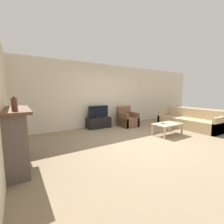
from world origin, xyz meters
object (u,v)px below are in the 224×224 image
object	(u,v)px
fireplace	(16,138)
mantel_vase_left	(14,104)
mantel_clock	(15,104)
tv_stand	(99,123)
remote	(163,123)
tv	(98,112)
coffee_table	(167,125)
armchair	(127,120)
couch	(188,122)

from	to	relation	value
fireplace	mantel_vase_left	bearing A→B (deg)	-87.86
fireplace	mantel_clock	xyz separation A→B (m)	(0.02, 0.15, 0.65)
tv_stand	mantel_vase_left	bearing A→B (deg)	-138.48
fireplace	remote	xyz separation A→B (m)	(4.31, -0.07, -0.19)
tv	coffee_table	world-z (taller)	tv
mantel_clock	mantel_vase_left	bearing A→B (deg)	-90.07
mantel_clock	armchair	xyz separation A→B (m)	(4.12, 1.56, -0.97)
mantel_vase_left	couch	size ratio (longest dim) A/B	0.10
tv	couch	bearing A→B (deg)	-33.39
fireplace	couch	world-z (taller)	fireplace
coffee_table	remote	size ratio (longest dim) A/B	6.61
mantel_clock	tv_stand	world-z (taller)	mantel_clock
coffee_table	armchair	bearing A→B (deg)	100.17
coffee_table	tv	bearing A→B (deg)	124.44
couch	tv_stand	bearing A→B (deg)	146.59
mantel_clock	coffee_table	distance (m)	4.55
mantel_clock	tv	size ratio (longest dim) A/B	0.17
mantel_clock	couch	distance (m)	6.13
mantel_vase_left	coffee_table	bearing A→B (deg)	4.07
mantel_clock	tv_stand	xyz separation A→B (m)	(2.90, 1.97, -1.03)
armchair	remote	bearing A→B (deg)	-84.52
mantel_vase_left	armchair	bearing A→B (deg)	27.71
armchair	mantel_clock	bearing A→B (deg)	-159.24
tv	fireplace	bearing A→B (deg)	-144.06
mantel_vase_left	couch	distance (m)	6.15
mantel_vase_left	remote	size ratio (longest dim) A/B	1.59
fireplace	mantel_vase_left	size ratio (longest dim) A/B	6.13
fireplace	tv	xyz separation A→B (m)	(2.92, 2.12, 0.07)
mantel_clock	remote	xyz separation A→B (m)	(4.29, -0.22, -0.84)
mantel_clock	tv_stand	bearing A→B (deg)	34.15
tv_stand	coffee_table	xyz separation A→B (m)	(1.54, -2.25, 0.13)
tv	coffee_table	xyz separation A→B (m)	(1.54, -2.25, -0.32)
mantel_clock	couch	world-z (taller)	mantel_clock
tv	remote	world-z (taller)	tv
couch	mantel_vase_left	bearing A→B (deg)	-175.29
fireplace	mantel_clock	distance (m)	0.67
fireplace	armchair	distance (m)	4.49
fireplace	mantel_clock	world-z (taller)	mantel_clock
mantel_vase_left	coffee_table	distance (m)	4.56
tv_stand	armchair	distance (m)	1.28
tv	tv_stand	bearing A→B (deg)	90.00
tv_stand	coffee_table	size ratio (longest dim) A/B	0.98
mantel_clock	coffee_table	bearing A→B (deg)	-3.67
couch	tv	bearing A→B (deg)	146.61
tv_stand	remote	xyz separation A→B (m)	(1.38, -2.19, 0.19)
mantel_vase_left	tv_stand	distance (m)	4.02
mantel_vase_left	mantel_clock	world-z (taller)	mantel_vase_left
tv	remote	size ratio (longest dim) A/B	5.86
mantel_clock	tv	distance (m)	3.55
mantel_vase_left	armchair	xyz separation A→B (m)	(4.12, 2.16, -1.01)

